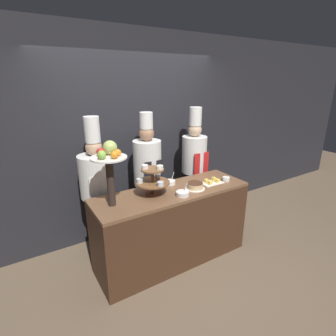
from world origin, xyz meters
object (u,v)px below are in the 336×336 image
Objects in this scene: cake_round at (195,186)px; chef_center_right at (194,164)px; fruit_pedestal at (109,162)px; serving_bowl_near at (183,194)px; tiered_stand at (153,179)px; chef_center_left at (148,173)px; cup_white at (226,179)px; cake_square_tray at (212,182)px; serving_bowl_far at (170,182)px; chef_left at (97,187)px.

chef_center_right is (0.50, 0.68, 0.00)m from cake_round.
fruit_pedestal reaches higher than cake_round.
serving_bowl_near is at bearing -161.57° from cake_round.
tiered_stand is 1.15m from chef_center_right.
chef_center_left is (-0.27, 0.68, 0.00)m from cake_round.
cup_white is 0.21m from cake_square_tray.
serving_bowl_far is 0.78m from chef_center_right.
serving_bowl_far is at bearing 121.14° from cake_round.
cup_white is at bearing 5.90° from serving_bowl_near.
chef_center_left is at bearing -0.01° from chef_left.
serving_bowl_far reaches higher than cake_square_tray.
cake_square_tray is at bearing 12.39° from serving_bowl_near.
chef_left is (0.01, 0.54, -0.46)m from fruit_pedestal.
chef_left reaches higher than cake_square_tray.
tiered_stand is 2.53× the size of serving_bowl_near.
cake_round is 0.85× the size of cake_square_tray.
chef_left reaches higher than fruit_pedestal.
chef_center_right reaches higher than tiered_stand.
chef_left is 1.00× the size of chef_center_left.
cup_white is 0.34× the size of cake_square_tray.
cake_round is 0.73m from chef_center_left.
chef_left is (-0.96, 0.68, -0.04)m from cake_round.
fruit_pedestal is 4.45× the size of serving_bowl_far.
cake_square_tray is at bearing -48.57° from chef_center_left.
chef_center_left is at bearing 111.98° from cake_round.
cake_square_tray is at bearing -4.45° from fruit_pedestal.
cake_round is at bearing -35.29° from chef_left.
chef_center_right is at bearing 53.66° from cake_round.
cake_round is at bearing -14.48° from tiered_stand.
tiered_stand is 1.65× the size of cake_round.
tiered_stand is at bearing -49.97° from chef_left.
chef_center_right is at bearing 89.43° from cup_white.
chef_left reaches higher than serving_bowl_far.
tiered_stand is at bearing -112.03° from chef_center_left.
cake_round is 1.18m from chef_left.
cup_white is 0.05× the size of chef_center_left.
chef_center_right reaches higher than fruit_pedestal.
cake_square_tray is 0.15× the size of chef_center_right.
tiered_stand is at bearing 141.99° from serving_bowl_near.
cake_square_tray is 0.53m from serving_bowl_far.
tiered_stand is 1.40× the size of cake_square_tray.
serving_bowl_far is (0.33, 0.16, -0.16)m from tiered_stand.
tiered_stand is 4.16× the size of cup_white.
tiered_stand is 0.61m from chef_center_left.
chef_left reaches higher than cup_white.
chef_center_right reaches higher than chef_center_left.
serving_bowl_near is 1.06m from chef_center_right.
serving_bowl_far is (0.06, 0.36, -0.00)m from serving_bowl_near.
cup_white is (1.47, -0.14, -0.43)m from fruit_pedestal.
tiered_stand is at bearing -0.92° from fruit_pedestal.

